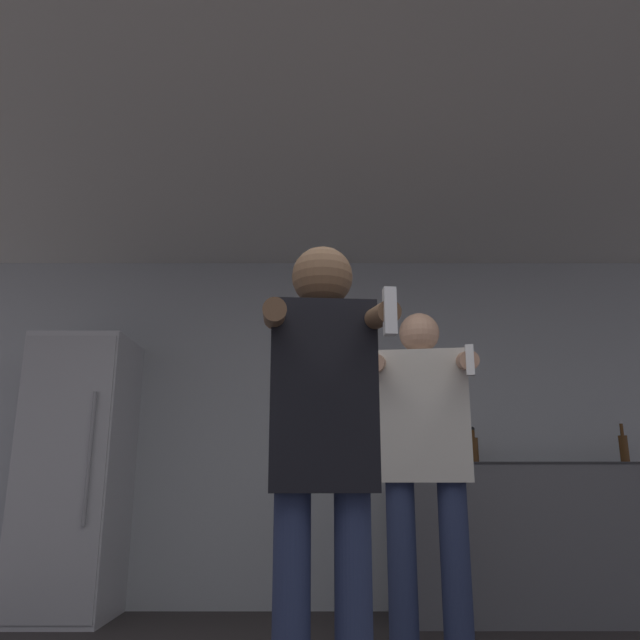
% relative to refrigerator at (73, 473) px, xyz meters
% --- Properties ---
extents(wall_back, '(7.00, 0.06, 2.55)m').
position_rel_refrigerator_xyz_m(wall_back, '(1.76, 0.34, 0.35)').
color(wall_back, '#B2B7BC').
rests_on(wall_back, ground_plane).
extents(ceiling_slab, '(7.00, 3.75, 0.05)m').
position_rel_refrigerator_xyz_m(ceiling_slab, '(1.76, -1.30, 1.65)').
color(ceiling_slab, silver).
rests_on(ceiling_slab, wall_back).
extents(refrigerator, '(0.62, 0.65, 1.85)m').
position_rel_refrigerator_xyz_m(refrigerator, '(0.00, 0.00, 0.00)').
color(refrigerator, silver).
rests_on(refrigerator, ground_plane).
extents(counter, '(1.70, 0.62, 0.99)m').
position_rel_refrigerator_xyz_m(counter, '(3.04, 0.02, -0.43)').
color(counter, slate).
rests_on(counter, ground_plane).
extents(bottle_amber_bourbon, '(0.07, 0.07, 0.25)m').
position_rel_refrigerator_xyz_m(bottle_amber_bourbon, '(2.74, 0.09, 0.17)').
color(bottle_amber_bourbon, '#563314').
rests_on(bottle_amber_bourbon, counter).
extents(bottle_clear_vodka, '(0.06, 0.06, 0.29)m').
position_rel_refrigerator_xyz_m(bottle_clear_vodka, '(3.79, 0.09, 0.18)').
color(bottle_clear_vodka, '#563314').
rests_on(bottle_clear_vodka, counter).
extents(bottle_tall_gin, '(0.08, 0.08, 0.30)m').
position_rel_refrigerator_xyz_m(bottle_tall_gin, '(2.46, 0.09, 0.18)').
color(bottle_tall_gin, maroon).
rests_on(bottle_tall_gin, counter).
extents(person_woman_foreground, '(0.43, 0.49, 1.67)m').
position_rel_refrigerator_xyz_m(person_woman_foreground, '(1.67, -2.30, 0.07)').
color(person_woman_foreground, navy).
rests_on(person_woman_foreground, ground_plane).
extents(person_man_side, '(0.57, 0.53, 1.72)m').
position_rel_refrigerator_xyz_m(person_man_side, '(2.17, -1.23, 0.07)').
color(person_man_side, navy).
rests_on(person_man_side, ground_plane).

